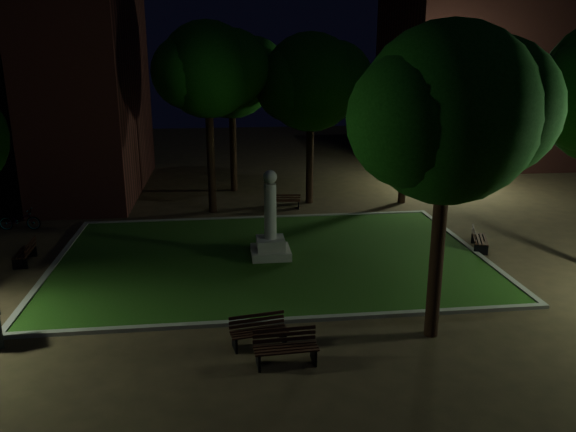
# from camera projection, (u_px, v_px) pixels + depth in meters

# --- Properties ---
(ground) EXTENTS (80.00, 80.00, 0.00)m
(ground) POSITION_uv_depth(u_px,v_px,m) (276.00, 279.00, 18.55)
(ground) COLOR #443522
(lawn) EXTENTS (15.00, 10.00, 0.08)m
(lawn) POSITION_uv_depth(u_px,v_px,m) (271.00, 257.00, 20.45)
(lawn) COLOR #244D15
(lawn) RESTS_ON ground
(lawn_kerb) EXTENTS (15.40, 10.40, 0.12)m
(lawn_kerb) POSITION_uv_depth(u_px,v_px,m) (271.00, 257.00, 20.44)
(lawn_kerb) COLOR slate
(lawn_kerb) RESTS_ON ground
(monument) EXTENTS (1.40, 1.40, 3.20)m
(monument) POSITION_uv_depth(u_px,v_px,m) (270.00, 233.00, 20.19)
(monument) COLOR #AAA59A
(monument) RESTS_ON lawn
(building_far) EXTENTS (16.00, 10.00, 12.00)m
(building_far) POSITION_uv_depth(u_px,v_px,m) (510.00, 72.00, 38.03)
(building_far) COLOR #562520
(building_far) RESTS_ON ground
(tree_north_wl) EXTENTS (5.20, 4.25, 8.63)m
(tree_north_wl) POSITION_uv_depth(u_px,v_px,m) (210.00, 70.00, 24.69)
(tree_north_wl) COLOR black
(tree_north_wl) RESTS_ON ground
(tree_north_er) EXTENTS (5.68, 4.64, 8.19)m
(tree_north_er) POSITION_uv_depth(u_px,v_px,m) (313.00, 82.00, 26.49)
(tree_north_er) COLOR black
(tree_north_er) RESTS_ON ground
(tree_ne) EXTENTS (5.29, 4.32, 7.37)m
(tree_ne) POSITION_uv_depth(u_px,v_px,m) (409.00, 97.00, 26.67)
(tree_ne) COLOR black
(tree_ne) RESTS_ON ground
(tree_se) EXTENTS (5.34, 4.36, 8.00)m
(tree_se) POSITION_uv_depth(u_px,v_px,m) (452.00, 114.00, 13.29)
(tree_se) COLOR black
(tree_se) RESTS_ON ground
(tree_far_north) EXTENTS (5.56, 4.54, 8.44)m
(tree_far_north) POSITION_uv_depth(u_px,v_px,m) (233.00, 74.00, 28.92)
(tree_far_north) COLOR black
(tree_far_north) RESTS_ON ground
(lamppost_nw) EXTENTS (1.18, 0.28, 4.43)m
(lamppost_nw) POSITION_uv_depth(u_px,v_px,m) (5.00, 143.00, 26.70)
(lamppost_nw) COLOR black
(lamppost_nw) RESTS_ON ground
(lamppost_ne) EXTENTS (1.18, 0.28, 4.06)m
(lamppost_ne) POSITION_uv_depth(u_px,v_px,m) (452.00, 137.00, 30.23)
(lamppost_ne) COLOR black
(lamppost_ne) RESTS_ON ground
(bench_near_left) EXTENTS (1.51, 0.74, 0.79)m
(bench_near_left) POSITION_uv_depth(u_px,v_px,m) (258.00, 332.00, 14.27)
(bench_near_left) COLOR black
(bench_near_left) RESTS_ON ground
(bench_near_right) EXTENTS (1.56, 0.62, 0.84)m
(bench_near_right) POSITION_uv_depth(u_px,v_px,m) (286.00, 348.00, 13.43)
(bench_near_right) COLOR black
(bench_near_right) RESTS_ON ground
(bench_left_side) EXTENTS (0.57, 1.45, 0.78)m
(bench_left_side) POSITION_uv_depth(u_px,v_px,m) (26.00, 253.00, 19.93)
(bench_left_side) COLOR black
(bench_left_side) RESTS_ON ground
(bench_right_side) EXTENTS (0.98, 1.55, 0.81)m
(bench_right_side) POSITION_uv_depth(u_px,v_px,m) (478.00, 240.00, 21.33)
(bench_right_side) COLOR black
(bench_right_side) RESTS_ON ground
(bench_far_side) EXTENTS (1.41, 0.64, 0.75)m
(bench_far_side) POSITION_uv_depth(u_px,v_px,m) (286.00, 201.00, 26.95)
(bench_far_side) COLOR black
(bench_far_side) RESTS_ON ground
(bicycle) EXTENTS (1.73, 0.68, 0.90)m
(bicycle) POSITION_uv_depth(u_px,v_px,m) (20.00, 220.00, 23.64)
(bicycle) COLOR black
(bicycle) RESTS_ON ground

